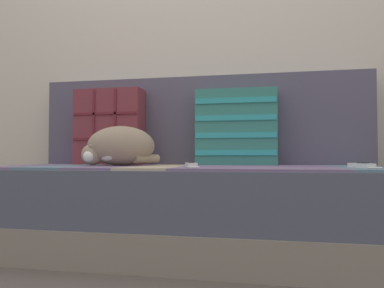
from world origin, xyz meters
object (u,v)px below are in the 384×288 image
(couch, at_px, (188,208))
(sleeping_cat, at_px, (119,147))
(throw_pillow_quilted, at_px, (110,127))
(game_remote_near, at_px, (191,165))
(game_remote_far, at_px, (362,166))
(throw_pillow_striped, at_px, (236,127))

(couch, relative_size, sleeping_cat, 4.95)
(couch, relative_size, throw_pillow_quilted, 4.49)
(couch, bearing_deg, game_remote_near, -74.12)
(game_remote_near, bearing_deg, couch, 105.88)
(sleeping_cat, bearing_deg, game_remote_far, -7.13)
(sleeping_cat, bearing_deg, throw_pillow_striped, 23.98)
(game_remote_near, bearing_deg, throw_pillow_striped, 69.85)
(game_remote_far, bearing_deg, throw_pillow_quilted, 162.89)
(sleeping_cat, relative_size, game_remote_far, 1.93)
(throw_pillow_striped, bearing_deg, game_remote_near, -110.15)
(throw_pillow_quilted, xyz_separation_m, sleeping_cat, (0.16, -0.24, -0.12))
(couch, height_order, throw_pillow_striped, throw_pillow_striped)
(throw_pillow_quilted, bearing_deg, throw_pillow_striped, -0.04)
(couch, xyz_separation_m, sleeping_cat, (-0.33, -0.03, 0.29))
(game_remote_far, bearing_deg, throw_pillow_striped, 144.11)
(throw_pillow_striped, height_order, game_remote_near, throw_pillow_striped)
(throw_pillow_quilted, bearing_deg, game_remote_far, -17.11)
(couch, height_order, game_remote_near, game_remote_near)
(couch, bearing_deg, throw_pillow_striped, 44.28)
(throw_pillow_quilted, relative_size, throw_pillow_striped, 1.00)
(throw_pillow_quilted, bearing_deg, couch, -23.06)
(game_remote_near, xyz_separation_m, game_remote_far, (0.67, 0.04, -0.00))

